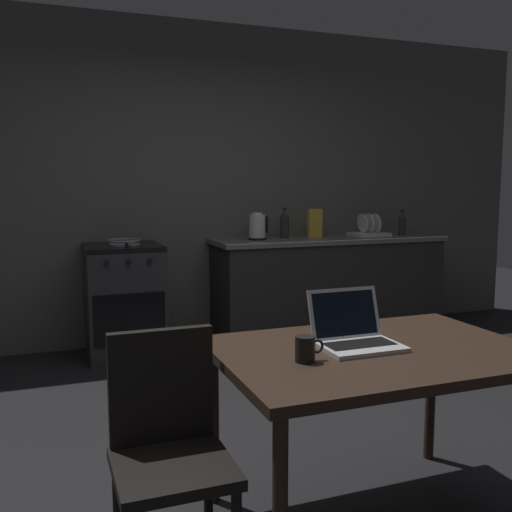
{
  "coord_description": "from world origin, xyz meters",
  "views": [
    {
      "loc": [
        -1.21,
        -2.68,
        1.39
      ],
      "look_at": [
        0.11,
        0.84,
        0.92
      ],
      "focal_mm": 40.34,
      "sensor_mm": 36.0,
      "label": 1
    }
  ],
  "objects_px": {
    "laptop": "(356,335)",
    "electric_kettle": "(257,227)",
    "cereal_box": "(315,223)",
    "dish_rack": "(369,231)",
    "bottle": "(402,223)",
    "bottle_b": "(285,224)",
    "dining_table": "(375,365)",
    "chair": "(168,440)",
    "stove_oven": "(124,300)",
    "coffee_mug": "(306,349)",
    "frying_pan": "(124,242)"
  },
  "relations": [
    {
      "from": "chair",
      "to": "laptop",
      "type": "bearing_deg",
      "value": 2.24
    },
    {
      "from": "laptop",
      "to": "cereal_box",
      "type": "xyz_separation_m",
      "value": [
        1.15,
        2.7,
        0.26
      ]
    },
    {
      "from": "chair",
      "to": "bottle",
      "type": "distance_m",
      "value": 3.95
    },
    {
      "from": "electric_kettle",
      "to": "bottle",
      "type": "distance_m",
      "value": 1.45
    },
    {
      "from": "dish_rack",
      "to": "bottle_b",
      "type": "bearing_deg",
      "value": 174.49
    },
    {
      "from": "bottle",
      "to": "cereal_box",
      "type": "xyz_separation_m",
      "value": [
        -0.89,
        0.07,
        0.02
      ]
    },
    {
      "from": "bottle",
      "to": "frying_pan",
      "type": "relative_size",
      "value": 0.55
    },
    {
      "from": "electric_kettle",
      "to": "bottle",
      "type": "xyz_separation_m",
      "value": [
        1.45,
        -0.05,
        0.0
      ]
    },
    {
      "from": "dish_rack",
      "to": "electric_kettle",
      "type": "bearing_deg",
      "value": -180.0
    },
    {
      "from": "cereal_box",
      "to": "bottle_b",
      "type": "relative_size",
      "value": 0.96
    },
    {
      "from": "frying_pan",
      "to": "bottle_b",
      "type": "bearing_deg",
      "value": 4.29
    },
    {
      "from": "bottle_b",
      "to": "dish_rack",
      "type": "bearing_deg",
      "value": -5.51
    },
    {
      "from": "chair",
      "to": "laptop",
      "type": "xyz_separation_m",
      "value": [
        0.79,
        0.07,
        0.28
      ]
    },
    {
      "from": "bottle",
      "to": "bottle_b",
      "type": "bearing_deg",
      "value": 173.6
    },
    {
      "from": "laptop",
      "to": "electric_kettle",
      "type": "height_order",
      "value": "electric_kettle"
    },
    {
      "from": "bottle_b",
      "to": "cereal_box",
      "type": "bearing_deg",
      "value": -12.45
    },
    {
      "from": "laptop",
      "to": "dish_rack",
      "type": "bearing_deg",
      "value": 58.78
    },
    {
      "from": "laptop",
      "to": "coffee_mug",
      "type": "xyz_separation_m",
      "value": [
        -0.28,
        -0.11,
        0.0
      ]
    },
    {
      "from": "stove_oven",
      "to": "bottle_b",
      "type": "relative_size",
      "value": 3.34
    },
    {
      "from": "laptop",
      "to": "electric_kettle",
      "type": "xyz_separation_m",
      "value": [
        0.59,
        2.68,
        0.24
      ]
    },
    {
      "from": "stove_oven",
      "to": "coffee_mug",
      "type": "xyz_separation_m",
      "value": [
        0.29,
        -2.8,
        0.33
      ]
    },
    {
      "from": "stove_oven",
      "to": "electric_kettle",
      "type": "height_order",
      "value": "electric_kettle"
    },
    {
      "from": "bottle",
      "to": "bottle_b",
      "type": "height_order",
      "value": "bottle_b"
    },
    {
      "from": "cereal_box",
      "to": "stove_oven",
      "type": "bearing_deg",
      "value": -179.25
    },
    {
      "from": "dining_table",
      "to": "cereal_box",
      "type": "bearing_deg",
      "value": 68.46
    },
    {
      "from": "stove_oven",
      "to": "chair",
      "type": "distance_m",
      "value": 2.77
    },
    {
      "from": "cereal_box",
      "to": "bottle_b",
      "type": "bearing_deg",
      "value": 167.55
    },
    {
      "from": "bottle_b",
      "to": "laptop",
      "type": "bearing_deg",
      "value": -107.61
    },
    {
      "from": "dining_table",
      "to": "bottle",
      "type": "xyz_separation_m",
      "value": [
        1.98,
        2.69,
        0.35
      ]
    },
    {
      "from": "laptop",
      "to": "frying_pan",
      "type": "relative_size",
      "value": 0.73
    },
    {
      "from": "laptop",
      "to": "electric_kettle",
      "type": "bearing_deg",
      "value": 78.93
    },
    {
      "from": "stove_oven",
      "to": "bottle",
      "type": "height_order",
      "value": "bottle"
    },
    {
      "from": "frying_pan",
      "to": "bottle_b",
      "type": "distance_m",
      "value": 1.45
    },
    {
      "from": "dining_table",
      "to": "bottle_b",
      "type": "bearing_deg",
      "value": 73.83
    },
    {
      "from": "coffee_mug",
      "to": "bottle_b",
      "type": "distance_m",
      "value": 3.11
    },
    {
      "from": "frying_pan",
      "to": "electric_kettle",
      "type": "bearing_deg",
      "value": 1.4
    },
    {
      "from": "chair",
      "to": "coffee_mug",
      "type": "xyz_separation_m",
      "value": [
        0.51,
        -0.04,
        0.29
      ]
    },
    {
      "from": "dish_rack",
      "to": "bottle",
      "type": "bearing_deg",
      "value": -8.65
    },
    {
      "from": "stove_oven",
      "to": "coffee_mug",
      "type": "height_order",
      "value": "stove_oven"
    },
    {
      "from": "chair",
      "to": "laptop",
      "type": "height_order",
      "value": "laptop"
    },
    {
      "from": "frying_pan",
      "to": "chair",
      "type": "bearing_deg",
      "value": -94.79
    },
    {
      "from": "chair",
      "to": "coffee_mug",
      "type": "bearing_deg",
      "value": -7.5
    },
    {
      "from": "chair",
      "to": "bottle",
      "type": "xyz_separation_m",
      "value": [
        2.83,
        2.71,
        0.52
      ]
    },
    {
      "from": "laptop",
      "to": "bottle",
      "type": "bearing_deg",
      "value": 53.54
    },
    {
      "from": "bottle",
      "to": "coffee_mug",
      "type": "xyz_separation_m",
      "value": [
        -2.31,
        -2.75,
        -0.24
      ]
    },
    {
      "from": "dish_rack",
      "to": "bottle_b",
      "type": "relative_size",
      "value": 1.25
    },
    {
      "from": "dining_table",
      "to": "laptop",
      "type": "distance_m",
      "value": 0.14
    },
    {
      "from": "cereal_box",
      "to": "dish_rack",
      "type": "distance_m",
      "value": 0.56
    },
    {
      "from": "dining_table",
      "to": "chair",
      "type": "bearing_deg",
      "value": -178.61
    },
    {
      "from": "bottle_b",
      "to": "coffee_mug",
      "type": "bearing_deg",
      "value": -111.86
    }
  ]
}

